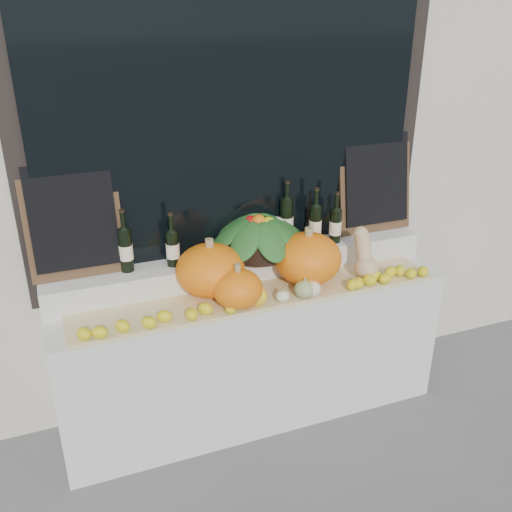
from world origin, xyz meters
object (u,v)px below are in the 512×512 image
(butternut_squash, at_px, (365,257))
(pumpkin_right, at_px, (308,258))
(produce_bowl, at_px, (259,234))
(pumpkin_left, at_px, (210,270))
(wine_bottle_tall, at_px, (286,221))

(butternut_squash, bearing_deg, pumpkin_right, 171.35)
(produce_bowl, bearing_deg, butternut_squash, -25.09)
(pumpkin_left, relative_size, pumpkin_right, 0.99)
(butternut_squash, xyz_separation_m, wine_bottle_tall, (-0.36, 0.33, 0.16))
(pumpkin_right, distance_m, butternut_squash, 0.35)
(produce_bowl, relative_size, wine_bottle_tall, 1.59)
(pumpkin_left, bearing_deg, pumpkin_right, -6.03)
(pumpkin_left, xyz_separation_m, wine_bottle_tall, (0.55, 0.21, 0.14))
(pumpkin_right, relative_size, wine_bottle_tall, 0.98)
(produce_bowl, distance_m, wine_bottle_tall, 0.21)
(pumpkin_right, distance_m, produce_bowl, 0.32)
(wine_bottle_tall, bearing_deg, produce_bowl, -163.25)
(pumpkin_right, bearing_deg, butternut_squash, -8.65)
(pumpkin_left, relative_size, produce_bowl, 0.61)
(butternut_squash, relative_size, wine_bottle_tall, 0.73)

